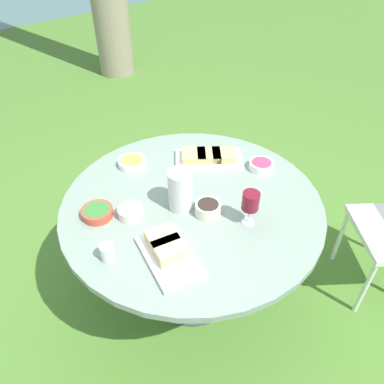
% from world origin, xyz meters
% --- Properties ---
extents(ground_plane, '(40.00, 40.00, 0.00)m').
position_xyz_m(ground_plane, '(0.00, 0.00, 0.00)').
color(ground_plane, '#4C7A2D').
extents(dining_table, '(1.30, 1.30, 0.73)m').
position_xyz_m(dining_table, '(0.00, 0.00, 0.62)').
color(dining_table, '#4C4C51').
rests_on(dining_table, ground_plane).
extents(water_pitcher, '(0.13, 0.12, 0.21)m').
position_xyz_m(water_pitcher, '(-0.07, 0.01, 0.83)').
color(water_pitcher, silver).
rests_on(water_pitcher, dining_table).
extents(wine_glass, '(0.08, 0.08, 0.18)m').
position_xyz_m(wine_glass, '(0.10, -0.28, 0.85)').
color(wine_glass, silver).
rests_on(wine_glass, dining_table).
extents(platter_bread_main, '(0.26, 0.36, 0.08)m').
position_xyz_m(platter_bread_main, '(-0.30, -0.20, 0.76)').
color(platter_bread_main, white).
rests_on(platter_bread_main, dining_table).
extents(platter_charcuterie, '(0.41, 0.39, 0.06)m').
position_xyz_m(platter_charcuterie, '(0.30, 0.20, 0.75)').
color(platter_charcuterie, white).
rests_on(platter_charcuterie, dining_table).
extents(bowl_fries, '(0.15, 0.15, 0.04)m').
position_xyz_m(bowl_fries, '(-0.06, 0.45, 0.75)').
color(bowl_fries, white).
rests_on(bowl_fries, dining_table).
extents(bowl_salad, '(0.15, 0.15, 0.04)m').
position_xyz_m(bowl_salad, '(-0.41, 0.21, 0.75)').
color(bowl_salad, '#B74733').
rests_on(bowl_salad, dining_table).
extents(bowl_olives, '(0.12, 0.12, 0.06)m').
position_xyz_m(bowl_olives, '(0.00, -0.12, 0.76)').
color(bowl_olives, beige).
rests_on(bowl_olives, dining_table).
extents(bowl_dip_red, '(0.13, 0.13, 0.04)m').
position_xyz_m(bowl_dip_red, '(0.47, -0.04, 0.75)').
color(bowl_dip_red, white).
rests_on(bowl_dip_red, dining_table).
extents(bowl_dip_cream, '(0.12, 0.12, 0.05)m').
position_xyz_m(bowl_dip_cream, '(-0.29, 0.11, 0.76)').
color(bowl_dip_cream, beige).
rests_on(bowl_dip_cream, dining_table).
extents(cup_water_near, '(0.06, 0.06, 0.08)m').
position_xyz_m(cup_water_near, '(-0.50, -0.05, 0.77)').
color(cup_water_near, silver).
rests_on(cup_water_near, dining_table).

